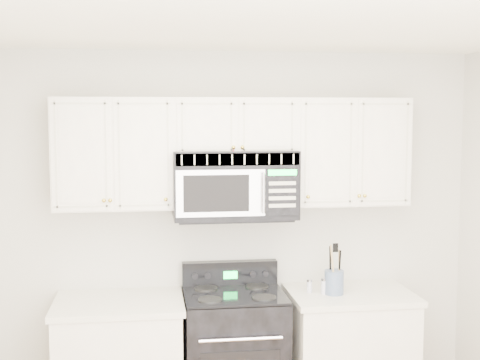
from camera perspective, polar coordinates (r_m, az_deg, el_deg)
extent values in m
cube|color=white|center=(3.07, 3.48, 13.81)|extent=(3.50, 3.50, 0.01)
cube|color=beige|center=(4.85, -0.74, -4.55)|extent=(3.50, 0.01, 2.60)
cube|color=silver|center=(4.60, -10.32, -10.33)|extent=(0.86, 0.65, 0.04)
cube|color=white|center=(4.95, 9.30, -14.76)|extent=(0.82, 0.63, 0.88)
cube|color=silver|center=(4.81, 9.39, -9.61)|extent=(0.86, 0.65, 0.04)
cube|color=black|center=(4.79, -0.48, -15.11)|extent=(0.69, 0.59, 0.92)
cylinder|color=silver|center=(4.40, 0.08, -13.45)|extent=(0.54, 0.02, 0.02)
cube|color=black|center=(4.65, -0.49, -9.75)|extent=(0.69, 0.59, 0.02)
cube|color=black|center=(4.87, -0.89, -7.99)|extent=(0.69, 0.08, 0.18)
cube|color=#0AFF4A|center=(4.83, -0.82, -8.11)|extent=(0.10, 0.00, 0.05)
cube|color=white|center=(4.58, -10.72, 2.24)|extent=(0.80, 0.33, 0.75)
cube|color=white|center=(4.79, 9.28, 2.42)|extent=(0.80, 0.33, 0.75)
cube|color=white|center=(4.61, -0.50, 4.61)|extent=(0.84, 0.33, 0.39)
sphere|color=gold|center=(4.42, -11.02, -1.72)|extent=(0.03, 0.03, 0.03)
sphere|color=gold|center=(4.42, -6.35, -1.66)|extent=(0.03, 0.03, 0.03)
sphere|color=gold|center=(4.55, 5.83, -1.44)|extent=(0.03, 0.03, 0.03)
sphere|color=gold|center=(4.65, 10.14, -1.35)|extent=(0.03, 0.03, 0.03)
sphere|color=gold|center=(4.42, -0.56, 2.81)|extent=(0.03, 0.03, 0.03)
sphere|color=gold|center=(4.43, 0.21, 2.81)|extent=(0.03, 0.03, 0.03)
cylinder|color=#BC0613|center=(4.43, -0.55, 2.12)|extent=(0.01, 0.00, 0.11)
sphere|color=gold|center=(4.43, -0.55, 1.37)|extent=(0.03, 0.03, 0.03)
cube|color=black|center=(4.59, -0.51, -0.32)|extent=(0.84, 0.42, 0.46)
cube|color=beige|center=(4.37, -0.16, 1.77)|extent=(0.82, 0.01, 0.08)
cube|color=silver|center=(4.37, -1.64, -1.14)|extent=(0.59, 0.01, 0.31)
cube|color=black|center=(4.36, -2.03, -1.16)|extent=(0.43, 0.01, 0.24)
cube|color=black|center=(4.43, 3.62, -1.05)|extent=(0.23, 0.01, 0.31)
cube|color=#0AFF4A|center=(4.41, 3.65, 0.64)|extent=(0.19, 0.00, 0.04)
cylinder|color=silver|center=(4.37, 2.04, -1.14)|extent=(0.02, 0.02, 0.26)
cylinder|color=slate|center=(4.70, 8.03, -8.63)|extent=(0.13, 0.13, 0.17)
cylinder|color=tan|center=(4.69, 8.47, -7.65)|extent=(0.01, 0.01, 0.29)
cylinder|color=black|center=(4.71, 7.72, -7.47)|extent=(0.01, 0.01, 0.31)
cylinder|color=tan|center=(4.65, 7.94, -7.51)|extent=(0.01, 0.01, 0.33)
cylinder|color=black|center=(4.70, 8.47, -7.65)|extent=(0.01, 0.01, 0.29)
cylinder|color=#BAB7CB|center=(4.74, 5.94, -9.06)|extent=(0.04, 0.04, 0.08)
cylinder|color=silver|center=(4.73, 5.95, -8.52)|extent=(0.04, 0.04, 0.01)
cylinder|color=#BAB7CB|center=(4.71, 7.20, -9.07)|extent=(0.04, 0.04, 0.09)
cylinder|color=silver|center=(4.69, 7.21, -8.41)|extent=(0.05, 0.05, 0.02)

